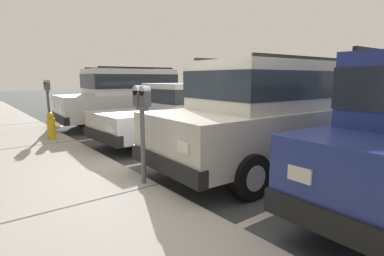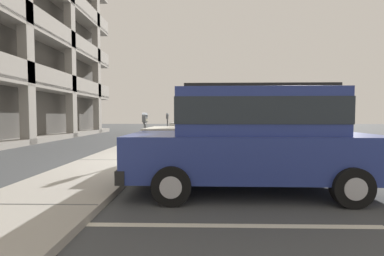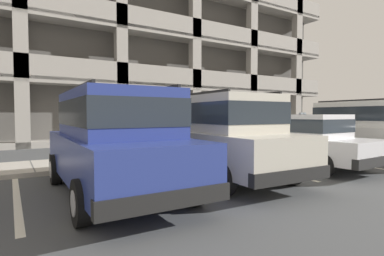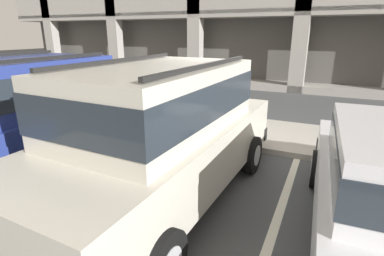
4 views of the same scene
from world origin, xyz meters
name	(u,v)px [view 4 (image 4 of 4)]	position (x,y,z in m)	size (l,w,h in m)	color
ground_plane	(223,153)	(0.00, 0.00, -0.05)	(80.00, 80.00, 0.10)	#444749
sidewalk	(240,130)	(0.00, 1.30, 0.06)	(40.00, 2.20, 0.12)	#ADA89E
parking_stall_lines	(284,198)	(1.48, -1.40, 0.00)	(11.95, 4.80, 0.01)	silver
silver_suv	(162,130)	(-0.17, -2.18, 1.09)	(2.14, 4.85, 2.03)	beige
red_sedan	(23,112)	(-2.79, -2.36, 1.09)	(2.06, 4.80, 2.03)	navy
parking_meter_near	(239,92)	(0.18, 0.35, 1.21)	(0.35, 0.12, 1.46)	#595B60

